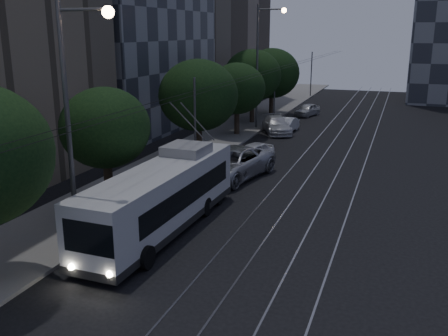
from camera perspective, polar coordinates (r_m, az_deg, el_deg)
name	(u,v)px	position (r m, az deg, el deg)	size (l,w,h in m)	color
ground	(219,244)	(21.35, -0.62, -8.74)	(120.00, 120.00, 0.00)	black
sidewalk	(218,138)	(41.74, -0.66, 3.46)	(5.00, 90.00, 0.15)	slate
tram_rails	(340,148)	(39.46, 13.08, 2.25)	(4.52, 90.00, 0.02)	gray
overhead_wires	(248,99)	(40.36, 2.72, 7.92)	(2.23, 90.00, 6.00)	black
trolleybus	(163,197)	(22.46, -6.96, -3.30)	(2.68, 11.48, 5.63)	silver
pickup_silver	(232,164)	(30.37, 0.89, 0.52)	(3.05, 6.62, 1.84)	#B3B4BB
car_white_a	(253,152)	(34.58, 3.31, 1.84)	(1.48, 3.69, 1.26)	silver
car_white_b	(277,125)	(44.22, 6.03, 4.91)	(2.04, 5.01, 1.45)	silver
car_white_c	(286,125)	(44.87, 7.14, 4.89)	(1.31, 3.75, 1.24)	silver
car_white_d	(307,110)	(53.81, 9.51, 6.57)	(1.51, 3.76, 1.28)	#B4B4B8
tree_1	(105,128)	(24.71, -13.44, 4.45)	(4.36, 4.36, 6.19)	#32271C
tree_2	(198,95)	(34.65, -2.95, 8.28)	(5.49, 5.49, 6.92)	#32271C
tree_3	(237,89)	(42.53, 1.50, 9.06)	(4.78, 4.78, 6.18)	#32271C
tree_4	(253,75)	(48.26, 3.28, 10.51)	(5.45, 5.45, 7.08)	#32271C
tree_5	(272,73)	(53.56, 5.50, 10.72)	(5.77, 5.77, 7.00)	#32271C
streetlamp_near	(76,107)	(19.73, -16.59, 6.65)	(2.39, 0.44, 9.86)	#535355
streetlamp_far	(262,56)	(45.39, 4.36, 12.62)	(2.62, 0.44, 10.95)	#535355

